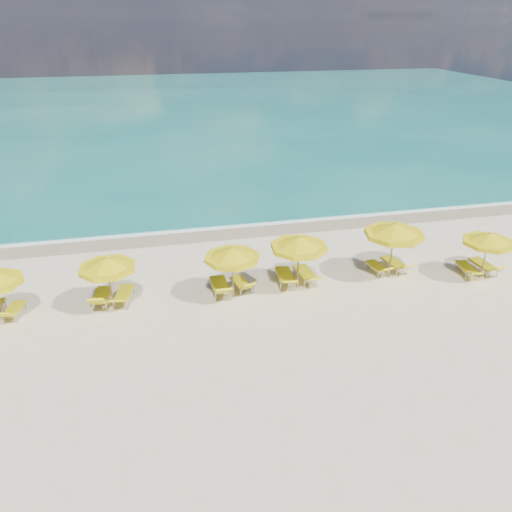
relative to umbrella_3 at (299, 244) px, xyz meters
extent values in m
plane|color=beige|center=(-1.59, -0.46, -2.08)|extent=(120.00, 120.00, 0.00)
cube|color=#12685E|center=(-1.59, 47.54, -2.08)|extent=(120.00, 80.00, 0.30)
cube|color=tan|center=(-1.59, 6.94, -2.08)|extent=(120.00, 2.60, 0.01)
cube|color=white|center=(-1.59, 7.74, -2.08)|extent=(120.00, 1.20, 0.03)
cube|color=white|center=(-7.59, 16.54, -2.08)|extent=(14.00, 0.36, 0.05)
cube|color=white|center=(6.41, 23.54, -2.08)|extent=(18.00, 0.30, 0.05)
cylinder|color=#A98254|center=(-7.70, 0.09, -1.00)|extent=(0.07, 0.07, 2.16)
cone|color=yellow|center=(-7.70, 0.09, -0.09)|extent=(2.93, 2.93, 0.43)
cylinder|color=yellow|center=(-7.70, 0.09, -0.30)|extent=(2.96, 2.96, 0.17)
sphere|color=#A98254|center=(-7.70, 0.09, 0.13)|extent=(0.10, 0.10, 0.10)
cylinder|color=#A98254|center=(-2.84, -0.18, -0.97)|extent=(0.07, 0.07, 2.22)
cone|color=yellow|center=(-2.84, -0.18, -0.04)|extent=(2.34, 2.34, 0.44)
cylinder|color=yellow|center=(-2.84, -0.18, -0.26)|extent=(2.36, 2.36, 0.18)
sphere|color=#A98254|center=(-2.84, -0.18, 0.19)|extent=(0.10, 0.10, 0.10)
cylinder|color=#A98254|center=(0.00, 0.00, -0.91)|extent=(0.07, 0.07, 2.34)
cone|color=yellow|center=(0.00, 0.00, 0.07)|extent=(3.01, 3.01, 0.47)
cylinder|color=yellow|center=(0.00, 0.00, -0.16)|extent=(3.04, 3.04, 0.19)
sphere|color=#A98254|center=(0.00, 0.00, 0.31)|extent=(0.10, 0.10, 0.10)
cylinder|color=#A98254|center=(4.32, 0.11, -0.83)|extent=(0.08, 0.08, 2.51)
cone|color=yellow|center=(4.32, 0.11, 0.22)|extent=(2.98, 2.98, 0.50)
cylinder|color=yellow|center=(4.32, 0.11, -0.02)|extent=(3.00, 3.00, 0.20)
sphere|color=#A98254|center=(4.32, 0.11, 0.48)|extent=(0.11, 0.11, 0.11)
cylinder|color=#A98254|center=(8.26, -0.94, -1.02)|extent=(0.07, 0.07, 2.12)
cone|color=yellow|center=(8.26, -0.94, -0.13)|extent=(2.54, 2.54, 0.42)
cylinder|color=yellow|center=(8.26, -0.94, -0.34)|extent=(2.56, 2.56, 0.17)
sphere|color=#A98254|center=(8.26, -0.94, 0.09)|extent=(0.09, 0.09, 0.09)
cube|color=yellow|center=(-11.39, 0.30, -1.75)|extent=(0.72, 1.22, 0.07)
cube|color=yellow|center=(-11.54, -0.46, -1.56)|extent=(0.58, 0.53, 0.42)
cube|color=yellow|center=(-8.11, 0.51, -1.69)|extent=(0.76, 1.42, 0.08)
cube|color=yellow|center=(-8.22, -0.39, -1.46)|extent=(0.66, 0.58, 0.51)
cube|color=yellow|center=(-7.24, 0.54, -1.71)|extent=(0.82, 1.37, 0.08)
cube|color=yellow|center=(-7.42, -0.34, -1.56)|extent=(0.67, 0.67, 0.35)
cube|color=yellow|center=(-3.33, 0.31, -1.67)|extent=(0.67, 1.45, 0.09)
cube|color=yellow|center=(-3.31, -0.67, -1.45)|extent=(0.65, 0.59, 0.50)
cube|color=yellow|center=(-2.41, 0.42, -1.74)|extent=(0.76, 1.28, 0.07)
cube|color=yellow|center=(-2.25, -0.36, -1.54)|extent=(0.62, 0.56, 0.44)
cube|color=yellow|center=(-0.41, 0.57, -1.67)|extent=(0.76, 1.46, 0.09)
cube|color=yellow|center=(-0.51, -0.42, -1.51)|extent=(0.68, 0.68, 0.40)
cube|color=yellow|center=(0.51, 0.64, -1.69)|extent=(0.73, 1.40, 0.08)
cube|color=yellow|center=(0.61, -0.31, -1.55)|extent=(0.66, 0.67, 0.35)
cube|color=yellow|center=(3.91, 0.61, -1.75)|extent=(0.63, 1.19, 0.07)
cube|color=yellow|center=(4.00, -0.17, -1.58)|extent=(0.56, 0.52, 0.38)
cube|color=yellow|center=(4.82, 0.72, -1.71)|extent=(0.77, 1.36, 0.08)
cube|color=yellow|center=(4.96, -0.17, -1.54)|extent=(0.65, 0.64, 0.39)
cube|color=yellow|center=(7.83, -0.40, -1.73)|extent=(0.73, 1.28, 0.07)
cube|color=yellow|center=(7.69, -1.25, -1.62)|extent=(0.62, 0.63, 0.29)
cube|color=yellow|center=(8.69, -0.39, -1.70)|extent=(0.69, 1.37, 0.08)
cube|color=yellow|center=(8.75, -1.30, -1.50)|extent=(0.63, 0.58, 0.45)
camera|label=1|loc=(-5.86, -17.91, 8.51)|focal=35.00mm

